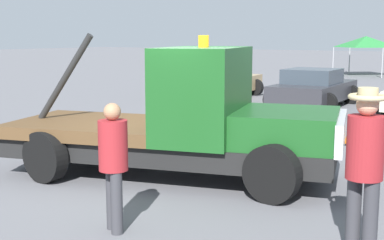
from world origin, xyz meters
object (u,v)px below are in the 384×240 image
(tow_truck, at_px, (189,123))
(parked_car_charcoal, at_px, (313,88))
(canopy_tent_green, at_px, (366,42))
(parked_car_tan, at_px, (221,82))
(person_at_hood, at_px, (113,158))
(person_near_truck, at_px, (365,158))
(traffic_cone, at_px, (352,134))

(tow_truck, xyz_separation_m, parked_car_charcoal, (-1.94, 10.21, -0.31))
(canopy_tent_green, bearing_deg, parked_car_tan, -92.55)
(person_at_hood, distance_m, canopy_tent_green, 29.58)
(person_near_truck, relative_size, person_at_hood, 1.16)
(person_near_truck, xyz_separation_m, person_at_hood, (-2.80, -1.06, -0.17))
(person_near_truck, xyz_separation_m, canopy_tent_green, (-8.77, 27.89, 0.97))
(person_at_hood, bearing_deg, person_near_truck, 140.52)
(person_near_truck, height_order, parked_car_charcoal, person_near_truck)
(tow_truck, distance_m, parked_car_charcoal, 10.40)
(person_at_hood, height_order, parked_car_charcoal, person_at_hood)
(person_at_hood, bearing_deg, parked_car_tan, -123.18)
(tow_truck, bearing_deg, canopy_tent_green, 83.26)
(traffic_cone, bearing_deg, canopy_tent_green, 106.85)
(parked_car_tan, distance_m, traffic_cone, 9.46)
(parked_car_tan, xyz_separation_m, canopy_tent_green, (0.70, 15.82, 1.45))
(canopy_tent_green, bearing_deg, person_near_truck, -72.54)
(traffic_cone, bearing_deg, person_at_hood, -95.03)
(traffic_cone, bearing_deg, tow_truck, -107.30)
(person_near_truck, distance_m, canopy_tent_green, 29.26)
(tow_truck, bearing_deg, parked_car_charcoal, 82.80)
(tow_truck, height_order, canopy_tent_green, tow_truck)
(parked_car_tan, height_order, parked_car_charcoal, same)
(parked_car_tan, xyz_separation_m, parked_car_charcoal, (3.98, -0.24, -0.00))
(person_near_truck, height_order, canopy_tent_green, canopy_tent_green)
(canopy_tent_green, xyz_separation_m, traffic_cone, (6.60, -21.81, -1.84))
(person_at_hood, height_order, traffic_cone, person_at_hood)
(tow_truck, bearing_deg, person_at_hood, -92.11)
(person_at_hood, xyz_separation_m, parked_car_tan, (-6.68, 13.13, -0.30))
(person_at_hood, height_order, canopy_tent_green, canopy_tent_green)
(person_near_truck, distance_m, parked_car_tan, 15.36)
(person_at_hood, bearing_deg, traffic_cone, -155.17)
(canopy_tent_green, relative_size, traffic_cone, 5.57)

